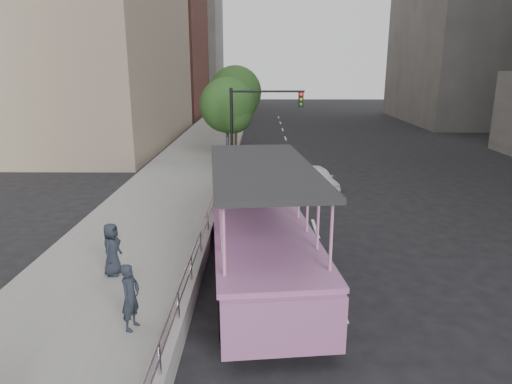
{
  "coord_description": "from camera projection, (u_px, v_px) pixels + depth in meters",
  "views": [
    {
      "loc": [
        -1.2,
        -13.45,
        6.33
      ],
      "look_at": [
        -1.38,
        1.97,
        2.08
      ],
      "focal_mm": 32.0,
      "sensor_mm": 36.0,
      "label": 1
    }
  ],
  "objects": [
    {
      "name": "guardrail",
      "position": [
        208.0,
        217.0,
        16.3
      ],
      "size": [
        0.07,
        22.0,
        0.71
      ],
      "color": "#B2B3B7",
      "rests_on": "kerb_wall"
    },
    {
      "name": "car",
      "position": [
        317.0,
        178.0,
        24.27
      ],
      "size": [
        2.29,
        3.81,
        1.22
      ],
      "primitive_type": "imported",
      "rotation": [
        0.0,
        0.0,
        0.26
      ],
      "color": "white",
      "rests_on": "ground"
    },
    {
      "name": "pedestrian_far",
      "position": [
        112.0,
        249.0,
        13.52
      ],
      "size": [
        0.61,
        0.85,
        1.61
      ],
      "primitive_type": "imported",
      "rotation": [
        0.0,
        0.0,
        1.44
      ],
      "color": "#20262F",
      "rests_on": "sidewalk"
    },
    {
      "name": "sidewalk",
      "position": [
        176.0,
        187.0,
        24.3
      ],
      "size": [
        5.5,
        80.0,
        0.3
      ],
      "primitive_type": "cube",
      "color": "gray",
      "rests_on": "ground"
    },
    {
      "name": "street_tree_near",
      "position": [
        229.0,
        107.0,
        29.01
      ],
      "size": [
        3.52,
        3.52,
        5.72
      ],
      "color": "#392919",
      "rests_on": "ground"
    },
    {
      "name": "midrise_brick",
      "position": [
        129.0,
        12.0,
        57.66
      ],
      "size": [
        18.0,
        16.0,
        26.0
      ],
      "primitive_type": "cube",
      "color": "brown",
      "rests_on": "ground"
    },
    {
      "name": "street_tree_far",
      "position": [
        237.0,
        94.0,
        34.66
      ],
      "size": [
        3.97,
        3.97,
        6.45
      ],
      "color": "#392919",
      "rests_on": "ground"
    },
    {
      "name": "traffic_signal",
      "position": [
        253.0,
        118.0,
        25.77
      ],
      "size": [
        4.2,
        0.32,
        5.2
      ],
      "color": "black",
      "rests_on": "ground"
    },
    {
      "name": "midrise_stone_b",
      "position": [
        171.0,
        43.0,
        73.86
      ],
      "size": [
        16.0,
        14.0,
        20.0
      ],
      "primitive_type": "cube",
      "color": "gray",
      "rests_on": "ground"
    },
    {
      "name": "parking_sign",
      "position": [
        227.0,
        156.0,
        23.82
      ],
      "size": [
        0.09,
        0.66,
        2.95
      ],
      "color": "black",
      "rests_on": "ground"
    },
    {
      "name": "pedestrian_near",
      "position": [
        130.0,
        297.0,
        10.68
      ],
      "size": [
        0.53,
        0.68,
        1.65
      ],
      "primitive_type": "imported",
      "rotation": [
        0.0,
        0.0,
        1.31
      ],
      "color": "#20262F",
      "rests_on": "sidewalk"
    },
    {
      "name": "kerb_wall",
      "position": [
        208.0,
        234.0,
        16.47
      ],
      "size": [
        0.24,
        30.0,
        0.36
      ],
      "primitive_type": "cube",
      "color": "#A4A49F",
      "rests_on": "sidewalk"
    },
    {
      "name": "ground",
      "position": [
        298.0,
        271.0,
        14.63
      ],
      "size": [
        160.0,
        160.0,
        0.0
      ],
      "primitive_type": "plane",
      "color": "black"
    },
    {
      "name": "duck_boat",
      "position": [
        257.0,
        225.0,
        14.81
      ],
      "size": [
        3.85,
        11.23,
        3.65
      ],
      "color": "black",
      "rests_on": "ground"
    }
  ]
}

